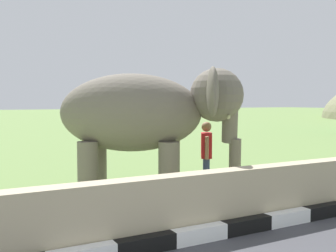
{
  "coord_description": "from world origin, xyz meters",
  "views": [
    {
      "loc": [
        -2.26,
        -1.21,
        2.12
      ],
      "look_at": [
        1.83,
        6.28,
        1.6
      ],
      "focal_mm": 43.01,
      "sensor_mm": 36.0,
      "label": 1
    }
  ],
  "objects": [
    {
      "name": "striped_curb",
      "position": [
        -0.35,
        3.77,
        0.12
      ],
      "size": [
        16.2,
        0.2,
        0.24
      ],
      "color": "white",
      "rests_on": "ground_plane"
    },
    {
      "name": "barrier_parapet",
      "position": [
        2.0,
        4.07,
        0.5
      ],
      "size": [
        28.0,
        0.36,
        1.0
      ],
      "primitive_type": "cube",
      "color": "tan",
      "rests_on": "ground_plane"
    },
    {
      "name": "elephant",
      "position": [
        1.55,
        6.7,
        1.84
      ],
      "size": [
        3.95,
        3.48,
        2.84
      ],
      "color": "#6C6458",
      "rests_on": "ground_plane"
    },
    {
      "name": "person_handler",
      "position": [
        2.95,
        6.47,
        0.93
      ],
      "size": [
        0.42,
        0.6,
        1.66
      ],
      "color": "navy",
      "rests_on": "ground_plane"
    }
  ]
}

